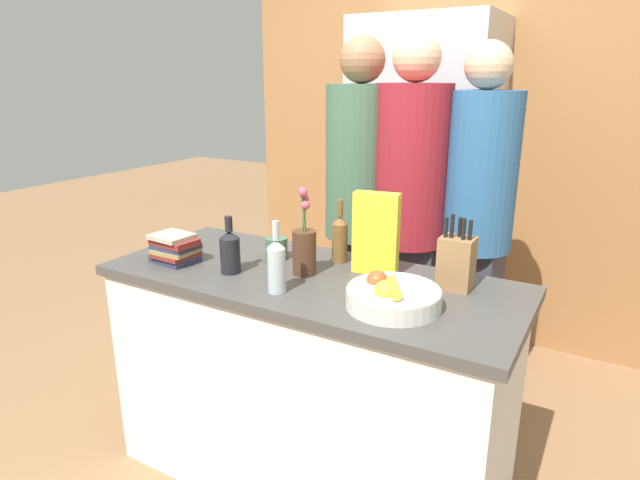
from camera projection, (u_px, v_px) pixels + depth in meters
ground_plane at (310, 473)px, 2.31m from camera, size 14.00×14.00×0.00m
kitchen_island at (310, 380)px, 2.18m from camera, size 1.61×0.67×0.91m
back_wall_wood at (452, 133)px, 3.38m from camera, size 2.81×0.12×2.60m
refrigerator at (422, 192)px, 3.20m from camera, size 0.77×0.62×1.96m
fruit_bowl at (392, 295)px, 1.75m from camera, size 0.31×0.31×0.10m
knife_block at (456, 262)px, 1.89m from camera, size 0.12×0.10×0.27m
flower_vase at (304, 248)px, 2.03m from camera, size 0.09×0.09×0.34m
cereal_box at (376, 233)px, 2.03m from camera, size 0.18×0.09×0.32m
coffee_mug at (276, 249)px, 2.22m from camera, size 0.09×0.13×0.09m
book_stack at (175, 248)px, 2.18m from camera, size 0.20×0.16×0.12m
bottle_oil at (276, 264)px, 1.86m from camera, size 0.06×0.06×0.26m
bottle_vinegar at (230, 251)px, 2.05m from camera, size 0.08×0.08×0.22m
bottle_wine at (340, 238)px, 2.17m from camera, size 0.06×0.06×0.26m
person_at_sink at (359, 205)px, 2.64m from camera, size 0.34×0.34×1.82m
person_in_blue at (409, 211)px, 2.52m from camera, size 0.35×0.35×1.83m
person_in_red_tee at (475, 217)px, 2.49m from camera, size 0.34×0.34×1.79m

